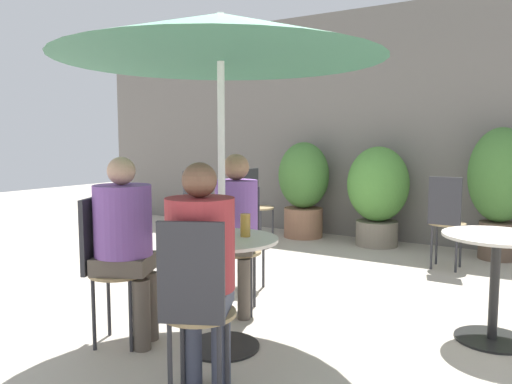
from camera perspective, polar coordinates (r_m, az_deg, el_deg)
name	(u,v)px	position (r m, az deg, el deg)	size (l,w,h in m)	color
ground_plane	(219,341)	(3.41, -4.20, -16.62)	(20.00, 20.00, 0.00)	#B2A899
storefront_wall	(396,125)	(6.65, 15.72, 7.43)	(10.00, 0.06, 3.00)	slate
cafe_table_near	(222,271)	(3.16, -3.88, -8.97)	(0.70, 0.70, 0.71)	black
cafe_table_far	(495,268)	(3.61, 25.68, -7.83)	(0.67, 0.67, 0.71)	black
bistro_chair_0	(239,236)	(3.88, -1.99, -5.07)	(0.40, 0.41, 0.95)	#997F56
bistro_chair_1	(104,257)	(3.35, -16.96, -7.11)	(0.41, 0.40, 0.95)	#997F56
bistro_chair_2	(195,299)	(2.42, -6.99, -12.00)	(0.40, 0.41, 0.95)	#997F56
bistro_chair_3	(446,215)	(5.32, 20.86, -2.42)	(0.36, 0.36, 0.95)	#997F56
bistro_chair_4	(192,201)	(6.07, -7.29, -1.07)	(0.41, 0.40, 0.95)	#997F56
bistro_chair_5	(254,199)	(6.26, -0.22, -0.80)	(0.38, 0.36, 0.95)	#997F56
bistro_chair_6	(237,224)	(4.45, -2.20, -3.63)	(0.38, 0.36, 0.95)	#997F56
seated_person_0	(236,219)	(3.71, -2.30, -3.08)	(0.38, 0.39, 1.21)	brown
seated_person_1	(126,234)	(3.27, -14.67, -4.69)	(0.45, 0.43, 1.21)	brown
seated_person_2	(201,260)	(2.51, -6.30, -7.69)	(0.40, 0.42, 1.20)	#42475B
beer_glass_0	(245,225)	(3.13, -1.23, -3.81)	(0.06, 0.06, 0.15)	#B28433
beer_glass_1	(218,219)	(3.24, -4.36, -3.10)	(0.06, 0.06, 0.19)	beige
beer_glass_2	(198,224)	(3.12, -6.64, -3.71)	(0.06, 0.06, 0.16)	beige
beer_glass_3	(229,229)	(2.95, -3.10, -4.20)	(0.06, 0.06, 0.17)	#DBC65B
potted_plant_0	(304,185)	(6.70, 5.46, 0.78)	(0.68, 0.68, 1.28)	#93664C
potted_plant_1	(378,191)	(6.31, 13.75, 0.15)	(0.75, 0.75, 1.23)	slate
potted_plant_2	(500,183)	(6.02, 26.12, 0.95)	(0.67, 0.67, 1.44)	brown
umbrella	(221,38)	(3.11, -4.07, 17.18)	(1.96, 1.96, 2.06)	silver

